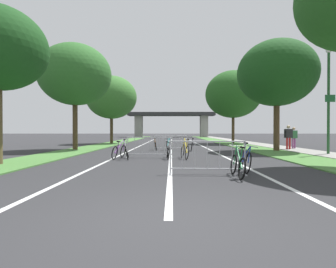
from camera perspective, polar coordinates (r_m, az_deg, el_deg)
name	(u,v)px	position (r m, az deg, el deg)	size (l,w,h in m)	color
ground_plane	(168,221)	(4.20, 0.08, -18.06)	(300.00, 300.00, 0.00)	#2B2B2D
grass_verge_left	(118,142)	(33.07, -10.52, -1.70)	(2.50, 69.47, 0.05)	#477A38
grass_verge_right	(224,142)	(33.05, 11.85, -1.71)	(2.50, 69.47, 0.05)	#477A38
sidewalk_path_right	(243,142)	(33.57, 15.76, -1.66)	(2.16, 69.47, 0.08)	gray
lane_stripe_center	(171,146)	(24.11, 0.64, -2.59)	(0.14, 40.19, 0.01)	silver
lane_stripe_right_lane	(202,146)	(24.27, 7.35, -2.58)	(0.14, 40.19, 0.01)	silver
lane_stripe_left_lane	(140,146)	(24.29, -6.08, -2.57)	(0.14, 40.19, 0.01)	silver
overpass_bridge	(171,119)	(61.46, 0.70, 3.22)	(19.72, 4.06, 5.66)	#2D2D30
tree_left_cypress_far	(75,75)	(20.55, -19.23, 11.83)	(5.11, 5.11, 7.55)	#4C3823
tree_left_maple_mid	(111,97)	(29.36, -11.96, 7.64)	(5.37, 5.37, 7.24)	#4C3823
tree_right_pine_far	(277,73)	(19.77, 22.17, 11.90)	(5.20, 5.20, 7.46)	#4C3823
tree_right_oak_near	(233,94)	(30.03, 13.72, 8.21)	(5.98, 5.98, 7.88)	#4C3823
lamppost_with_sign	(329,92)	(17.67, 31.05, 7.68)	(0.56, 0.32, 6.06)	#1E4C23
crowd_barrier_nearest	(207,158)	(8.40, 8.37, -5.04)	(2.37, 0.54, 1.05)	#ADADB2
crowd_barrier_second	(150,148)	(13.55, -3.96, -2.89)	(2.37, 0.51, 1.05)	#ADADB2
crowd_barrier_third	(171,143)	(18.70, 0.59, -1.93)	(2.38, 0.58, 1.05)	#ADADB2
bicycle_black_0	(192,146)	(18.27, 5.12, -2.49)	(0.50, 1.67, 0.98)	black
bicycle_yellow_1	(185,151)	(13.15, 3.63, -3.57)	(0.55, 1.71, 1.03)	black
bicycle_white_2	(127,151)	(13.15, -8.79, -3.63)	(0.46, 1.72, 0.97)	black
bicycle_teal_3	(169,145)	(19.14, 0.22, -2.28)	(0.53, 1.68, 0.95)	black
bicycle_blue_4	(245,160)	(9.26, 16.01, -5.35)	(0.45, 1.76, 0.98)	black
bicycle_orange_5	(156,145)	(19.17, -2.68, -2.36)	(0.51, 1.71, 0.88)	black
bicycle_silver_6	(168,152)	(13.09, 0.05, -3.77)	(0.50, 1.64, 0.90)	black
bicycle_purple_7	(119,151)	(13.37, -10.39, -3.62)	(0.64, 1.74, 1.00)	black
bicycle_green_8	(238,165)	(8.14, 14.66, -6.41)	(0.46, 1.59, 0.93)	black
pedestrian_with_backpack	(288,135)	(20.75, 24.29, -0.19)	(0.64, 0.32, 1.77)	#B21E1E
pedestrian_waiting	(294,136)	(21.96, 25.23, -0.35)	(0.58, 0.37, 1.65)	#994C8C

